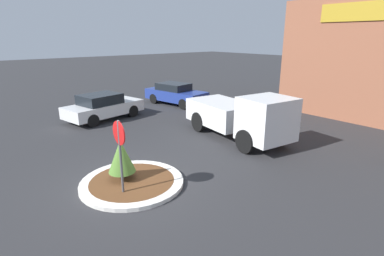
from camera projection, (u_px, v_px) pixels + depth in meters
The scene contains 7 objects.
ground_plane at pixel (132, 184), 9.45m from camera, with size 120.00×120.00×0.00m, color #2D2D30.
traffic_island at pixel (132, 182), 9.43m from camera, with size 3.23×3.23×0.13m.
stop_sign at pixel (120, 145), 8.31m from camera, with size 0.69×0.07×2.29m.
island_shrub at pixel (121, 156), 9.30m from camera, with size 0.85×0.85×1.30m.
utility_truck at pixel (240, 116), 13.32m from camera, with size 5.63×2.69×2.17m.
parked_sedan_white at pixel (103, 106), 16.63m from camera, with size 2.66×4.55×1.44m.
parked_sedan_blue at pixel (175, 94), 20.31m from camera, with size 4.61×2.50×1.42m.
Camera 1 is at (7.76, -3.96, 4.48)m, focal length 28.00 mm.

